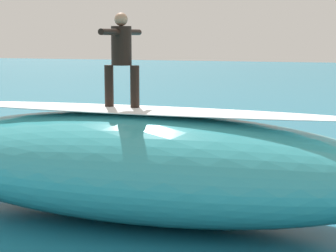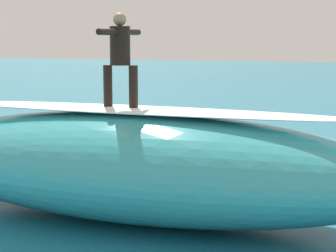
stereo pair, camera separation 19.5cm
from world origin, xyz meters
name	(u,v)px [view 2 (the right image)]	position (x,y,z in m)	size (l,w,h in m)	color
ground_plane	(192,193)	(0.00, 0.00, 0.00)	(120.00, 120.00, 0.00)	teal
wave_crest	(137,165)	(0.41, 1.79, 0.89)	(8.60, 3.03, 1.77)	teal
wave_foam_lip	(136,110)	(0.41, 1.79, 1.81)	(7.31, 1.06, 0.08)	white
surfboard_riding	(121,110)	(0.69, 1.79, 1.81)	(2.07, 0.53, 0.07)	#EAE5C6
surfer_riding	(120,53)	(0.69, 1.79, 2.74)	(0.61, 1.46, 1.54)	black
surfboard_paddling	(205,178)	(0.09, -1.16, 0.04)	(2.48, 0.49, 0.08)	#E0563D
surfer_paddling	(200,170)	(0.16, -1.05, 0.22)	(1.22, 1.58, 0.32)	black
foam_patch_mid	(126,155)	(2.54, -2.61, 0.08)	(0.92, 0.63, 0.15)	white
foam_patch_far	(205,200)	(-0.41, 0.60, 0.05)	(0.95, 0.84, 0.11)	white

